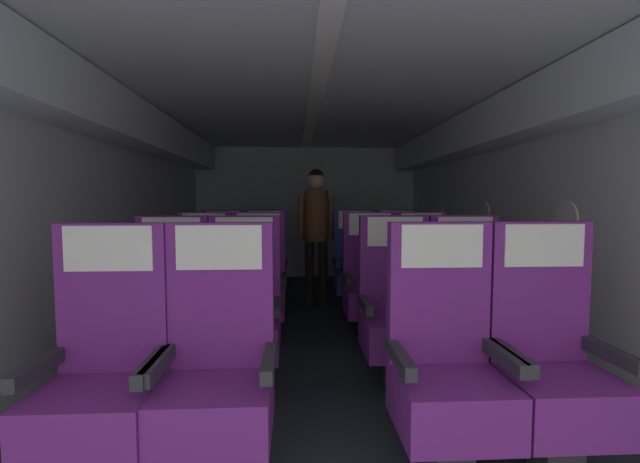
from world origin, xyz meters
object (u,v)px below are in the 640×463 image
seat_b_right_aisle (468,313)px  seat_c_right_window (371,285)px  seat_a_right_window (446,369)px  seat_d_left_aisle (264,269)px  seat_a_left_window (104,379)px  seat_c_left_window (203,287)px  seat_c_left_aisle (258,286)px  flight_attendant (316,221)px  seat_b_left_aisle (244,316)px  seat_d_left_window (222,270)px  seat_d_right_aisle (399,268)px  seat_a_left_aisle (218,375)px  seat_a_right_aisle (551,367)px  seat_b_right_window (397,313)px  seat_d_right_window (356,269)px  seat_b_left_window (170,317)px  seat_c_right_aisle (423,284)px

seat_b_right_aisle → seat_c_right_window: bearing=116.8°
seat_a_right_window → seat_d_left_aisle: same height
seat_b_right_aisle → seat_c_right_window: same height
seat_a_left_window → seat_b_right_aisle: same height
seat_c_left_window → seat_c_left_aisle: 0.49m
seat_c_left_aisle → flight_attendant: flight_attendant is taller
seat_b_left_aisle → seat_d_left_window: 2.00m
seat_c_right_window → seat_d_right_aisle: same height
seat_c_right_window → flight_attendant: size_ratio=0.70×
seat_a_right_window → seat_d_right_aisle: same height
seat_a_left_aisle → seat_b_right_aisle: same height
seat_a_right_aisle → seat_b_right_window: 1.07m
seat_b_left_aisle → seat_d_right_window: (1.02, 1.94, 0.00)m
seat_a_right_window → seat_b_right_window: same height
seat_c_left_aisle → seat_d_right_aisle: 1.78m
seat_a_right_aisle → seat_a_right_window: bearing=-179.7°
seat_a_left_window → seat_d_right_window: same height
seat_a_left_window → seat_c_left_aisle: same height
seat_d_right_aisle → flight_attendant: bearing=160.7°
seat_b_left_window → seat_c_right_aisle: same height
seat_a_left_window → seat_c_right_aisle: (1.98, 1.96, 0.00)m
seat_d_left_window → seat_b_left_aisle: bearing=-76.2°
seat_b_left_window → seat_c_left_aisle: bearing=63.2°
seat_b_left_window → seat_b_right_window: size_ratio=1.00×
seat_b_left_aisle → seat_c_left_window: size_ratio=1.00×
seat_a_left_window → flight_attendant: 3.45m
seat_d_right_aisle → seat_a_left_aisle: bearing=-117.4°
seat_b_right_aisle → seat_d_right_aisle: size_ratio=1.00×
seat_b_left_aisle → seat_a_left_aisle: bearing=-89.8°
seat_c_left_aisle → seat_a_left_window: bearing=-103.8°
seat_d_left_window → seat_b_left_window: bearing=-90.2°
seat_b_right_window → seat_c_right_aisle: size_ratio=1.00×
seat_a_right_window → seat_d_right_window: size_ratio=1.00×
seat_c_left_aisle → seat_d_left_aisle: size_ratio=1.00×
seat_b_left_window → seat_c_right_aisle: bearing=26.1°
seat_a_left_window → seat_c_left_aisle: 2.02m
seat_b_left_aisle → seat_c_right_aisle: bearing=33.2°
seat_b_left_aisle → seat_b_right_aisle: 1.51m
seat_a_left_aisle → seat_a_right_aisle: same height
seat_c_left_window → seat_d_left_window: size_ratio=1.00×
seat_d_right_aisle → seat_d_right_window: (-0.49, -0.01, 0.00)m
seat_c_right_aisle → seat_d_right_window: 1.07m
seat_c_left_aisle → seat_a_right_window: bearing=-62.4°
seat_a_left_aisle → seat_b_left_window: size_ratio=1.00×
seat_c_left_aisle → seat_d_right_aisle: bearing=32.7°
seat_a_left_window → seat_d_left_aisle: size_ratio=1.00×
seat_a_left_aisle → seat_b_left_window: bearing=116.8°
seat_d_right_aisle → seat_d_right_window: 0.49m
seat_b_right_aisle → seat_c_left_window: 2.23m
seat_a_left_window → seat_d_left_aisle: (0.47, 2.91, 0.00)m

